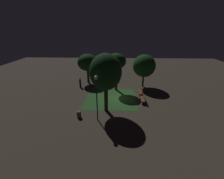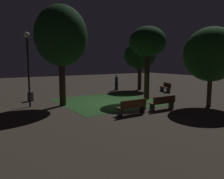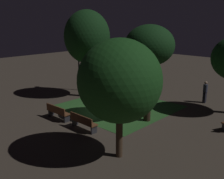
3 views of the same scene
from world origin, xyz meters
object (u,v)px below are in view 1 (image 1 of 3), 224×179
object	(u,v)px
lamp_post_plaza_east	(97,91)
bench_back_row	(143,99)
bench_near_trees	(141,92)
bench_front_right	(104,78)
tree_back_left	(87,63)
pedestrian	(80,82)
tree_left_canopy	(116,62)
trash_bin	(79,114)
tree_lawn_side	(106,72)
tree_right_canopy	(144,66)

from	to	relation	value
lamp_post_plaza_east	bench_back_row	bearing A→B (deg)	-50.84
bench_back_row	bench_near_trees	distance (m)	2.37
bench_front_right	tree_back_left	size ratio (longest dim) A/B	0.37
bench_back_row	bench_front_right	bearing A→B (deg)	34.20
pedestrian	tree_back_left	bearing A→B (deg)	-21.38
lamp_post_plaza_east	pedestrian	bearing A→B (deg)	22.79
bench_front_right	tree_left_canopy	distance (m)	6.37
trash_bin	pedestrian	world-z (taller)	pedestrian
pedestrian	trash_bin	bearing A→B (deg)	-168.15
tree_left_canopy	trash_bin	world-z (taller)	tree_left_canopy
pedestrian	tree_left_canopy	bearing A→B (deg)	-99.17
tree_lawn_side	trash_bin	xyz separation A→B (m)	(-1.51, 2.85, -4.27)
bench_back_row	tree_back_left	distance (m)	11.64
trash_bin	bench_near_trees	bearing A→B (deg)	-50.06
tree_back_left	pedestrian	world-z (taller)	tree_back_left
trash_bin	bench_back_row	bearing A→B (deg)	-62.48
tree_back_left	pedestrian	size ratio (longest dim) A/B	3.12
tree_lawn_side	pedestrian	bearing A→B (deg)	32.43
tree_back_left	trash_bin	distance (m)	11.77
bench_near_trees	trash_bin	xyz separation A→B (m)	(-6.28, 7.49, -0.13)
tree_right_canopy	tree_left_canopy	xyz separation A→B (m)	(-1.67, 4.37, 0.98)
bench_back_row	tree_lawn_side	size ratio (longest dim) A/B	0.27
tree_left_canopy	pedestrian	bearing A→B (deg)	80.83
bench_back_row	lamp_post_plaza_east	xyz separation A→B (m)	(-4.40, 5.40, 2.79)
tree_right_canopy	tree_lawn_side	xyz separation A→B (m)	(-8.18, 5.46, 1.18)
tree_right_canopy	pedestrian	bearing A→B (deg)	94.09
tree_left_canopy	tree_lawn_side	bearing A→B (deg)	170.52
bench_near_trees	tree_right_canopy	distance (m)	4.59
tree_right_canopy	tree_back_left	bearing A→B (deg)	80.24
lamp_post_plaza_east	trash_bin	world-z (taller)	lamp_post_plaza_east
bench_back_row	tree_lawn_side	distance (m)	6.67
bench_near_trees	bench_front_right	world-z (taller)	same
lamp_post_plaza_east	tree_lawn_side	bearing A→B (deg)	-20.87
tree_back_left	tree_left_canopy	world-z (taller)	tree_left_canopy
tree_right_canopy	trash_bin	size ratio (longest dim) A/B	7.40
bench_back_row	pedestrian	world-z (taller)	pedestrian
bench_near_trees	tree_left_canopy	world-z (taller)	tree_left_canopy
lamp_post_plaza_east	tree_left_canopy	bearing A→B (deg)	-12.26
bench_near_trees	tree_left_canopy	size ratio (longest dim) A/B	0.32
pedestrian	lamp_post_plaza_east	bearing A→B (deg)	-157.21
bench_near_trees	bench_back_row	bearing A→B (deg)	180.00
tree_right_canopy	trash_bin	distance (m)	13.13
bench_back_row	trash_bin	distance (m)	8.45
tree_back_left	pedestrian	xyz separation A→B (m)	(-2.33, 0.91, -2.71)
tree_back_left	bench_near_trees	bearing A→B (deg)	-120.61
tree_right_canopy	lamp_post_plaza_east	bearing A→B (deg)	148.56
tree_right_canopy	trash_bin	world-z (taller)	tree_right_canopy
bench_near_trees	tree_lawn_side	distance (m)	7.84
bench_near_trees	tree_lawn_side	size ratio (longest dim) A/B	0.27
bench_back_row	tree_lawn_side	xyz separation A→B (m)	(-2.40, 4.64, 4.14)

